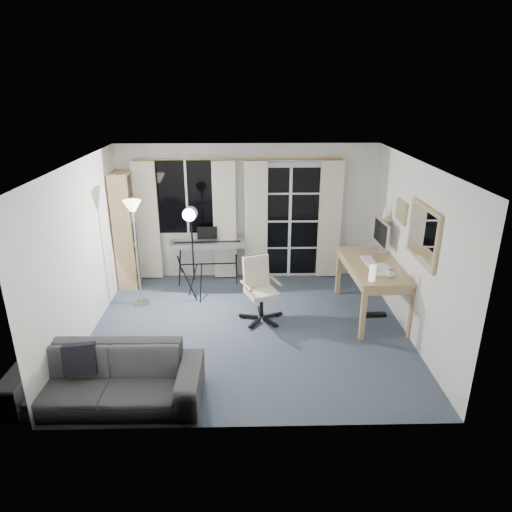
{
  "coord_description": "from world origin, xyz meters",
  "views": [
    {
      "loc": [
        -0.03,
        -5.8,
        3.36
      ],
      "look_at": [
        0.11,
        0.35,
        1.01
      ],
      "focal_mm": 32.0,
      "sensor_mm": 36.0,
      "label": 1
    }
  ],
  "objects_px": {
    "studio_light": "(191,225)",
    "sofa": "(105,370)",
    "desk": "(374,270)",
    "office_chair": "(258,283)",
    "mug": "(392,272)",
    "torchiere_lamp": "(134,222)",
    "keyboard_piano": "(207,245)",
    "bookshelf": "(126,230)",
    "monitor": "(381,234)"
  },
  "relations": [
    {
      "from": "studio_light",
      "to": "sofa",
      "type": "xyz_separation_m",
      "value": [
        -0.71,
        -2.5,
        -0.88
      ]
    },
    {
      "from": "desk",
      "to": "office_chair",
      "type": "bearing_deg",
      "value": 179.97
    },
    {
      "from": "mug",
      "to": "desk",
      "type": "bearing_deg",
      "value": 101.31
    },
    {
      "from": "torchiere_lamp",
      "to": "sofa",
      "type": "distance_m",
      "value": 2.61
    },
    {
      "from": "mug",
      "to": "keyboard_piano",
      "type": "bearing_deg",
      "value": 146.81
    },
    {
      "from": "bookshelf",
      "to": "monitor",
      "type": "xyz_separation_m",
      "value": [
        4.2,
        -0.94,
        0.21
      ]
    },
    {
      "from": "torchiere_lamp",
      "to": "office_chair",
      "type": "height_order",
      "value": "torchiere_lamp"
    },
    {
      "from": "torchiere_lamp",
      "to": "studio_light",
      "type": "xyz_separation_m",
      "value": [
        0.85,
        0.08,
        -0.08
      ]
    },
    {
      "from": "keyboard_piano",
      "to": "desk",
      "type": "height_order",
      "value": "keyboard_piano"
    },
    {
      "from": "bookshelf",
      "to": "keyboard_piano",
      "type": "bearing_deg",
      "value": -7.93
    },
    {
      "from": "desk",
      "to": "sofa",
      "type": "xyz_separation_m",
      "value": [
        -3.47,
        -1.99,
        -0.32
      ]
    },
    {
      "from": "bookshelf",
      "to": "mug",
      "type": "height_order",
      "value": "bookshelf"
    },
    {
      "from": "desk",
      "to": "mug",
      "type": "bearing_deg",
      "value": -80.82
    },
    {
      "from": "bookshelf",
      "to": "office_chair",
      "type": "bearing_deg",
      "value": -35.21
    },
    {
      "from": "keyboard_piano",
      "to": "sofa",
      "type": "distance_m",
      "value": 3.38
    },
    {
      "from": "keyboard_piano",
      "to": "monitor",
      "type": "distance_m",
      "value": 2.93
    },
    {
      "from": "torchiere_lamp",
      "to": "mug",
      "type": "relative_size",
      "value": 12.49
    },
    {
      "from": "studio_light",
      "to": "desk",
      "type": "height_order",
      "value": "studio_light"
    },
    {
      "from": "torchiere_lamp",
      "to": "sofa",
      "type": "bearing_deg",
      "value": -86.73
    },
    {
      "from": "torchiere_lamp",
      "to": "studio_light",
      "type": "height_order",
      "value": "torchiere_lamp"
    },
    {
      "from": "office_chair",
      "to": "sofa",
      "type": "xyz_separation_m",
      "value": [
        -1.74,
        -1.93,
        -0.16
      ]
    },
    {
      "from": "monitor",
      "to": "sofa",
      "type": "height_order",
      "value": "monitor"
    },
    {
      "from": "torchiere_lamp",
      "to": "monitor",
      "type": "xyz_separation_m",
      "value": [
        3.8,
        0.02,
        -0.22
      ]
    },
    {
      "from": "desk",
      "to": "sofa",
      "type": "distance_m",
      "value": 4.01
    },
    {
      "from": "torchiere_lamp",
      "to": "keyboard_piano",
      "type": "distance_m",
      "value": 1.47
    },
    {
      "from": "torchiere_lamp",
      "to": "monitor",
      "type": "distance_m",
      "value": 3.81
    },
    {
      "from": "office_chair",
      "to": "sofa",
      "type": "distance_m",
      "value": 2.6
    },
    {
      "from": "desk",
      "to": "sofa",
      "type": "bearing_deg",
      "value": -152.29
    },
    {
      "from": "mug",
      "to": "sofa",
      "type": "bearing_deg",
      "value": -157.34
    },
    {
      "from": "desk",
      "to": "mug",
      "type": "relative_size",
      "value": 11.59
    },
    {
      "from": "desk",
      "to": "mug",
      "type": "height_order",
      "value": "mug"
    },
    {
      "from": "studio_light",
      "to": "sofa",
      "type": "relative_size",
      "value": 0.77
    },
    {
      "from": "studio_light",
      "to": "mug",
      "type": "xyz_separation_m",
      "value": [
        2.86,
        -1.01,
        -0.39
      ]
    },
    {
      "from": "torchiere_lamp",
      "to": "sofa",
      "type": "height_order",
      "value": "torchiere_lamp"
    },
    {
      "from": "bookshelf",
      "to": "sofa",
      "type": "xyz_separation_m",
      "value": [
        0.53,
        -3.38,
        -0.53
      ]
    },
    {
      "from": "keyboard_piano",
      "to": "monitor",
      "type": "height_order",
      "value": "monitor"
    },
    {
      "from": "mug",
      "to": "sofa",
      "type": "xyz_separation_m",
      "value": [
        -3.57,
        -1.49,
        -0.49
      ]
    },
    {
      "from": "desk",
      "to": "studio_light",
      "type": "bearing_deg",
      "value": 167.36
    },
    {
      "from": "torchiere_lamp",
      "to": "mug",
      "type": "distance_m",
      "value": 3.85
    },
    {
      "from": "mug",
      "to": "bookshelf",
      "type": "bearing_deg",
      "value": 155.33
    },
    {
      "from": "bookshelf",
      "to": "mug",
      "type": "relative_size",
      "value": 14.54
    },
    {
      "from": "torchiere_lamp",
      "to": "studio_light",
      "type": "bearing_deg",
      "value": 5.41
    },
    {
      "from": "bookshelf",
      "to": "office_chair",
      "type": "distance_m",
      "value": 2.72
    },
    {
      "from": "office_chair",
      "to": "bookshelf",
      "type": "bearing_deg",
      "value": 124.96
    },
    {
      "from": "monitor",
      "to": "sofa",
      "type": "distance_m",
      "value": 4.47
    },
    {
      "from": "bookshelf",
      "to": "keyboard_piano",
      "type": "xyz_separation_m",
      "value": [
        1.42,
        -0.13,
        -0.24
      ]
    },
    {
      "from": "desk",
      "to": "sofa",
      "type": "height_order",
      "value": "desk"
    },
    {
      "from": "bookshelf",
      "to": "mug",
      "type": "distance_m",
      "value": 4.52
    },
    {
      "from": "office_chair",
      "to": "monitor",
      "type": "xyz_separation_m",
      "value": [
        1.93,
        0.51,
        0.58
      ]
    },
    {
      "from": "office_chair",
      "to": "keyboard_piano",
      "type": "bearing_deg",
      "value": 100.34
    }
  ]
}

